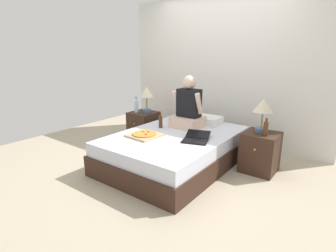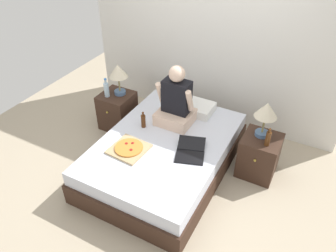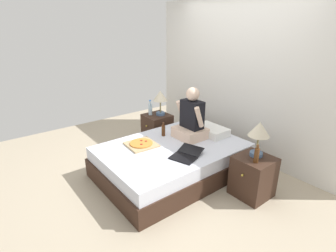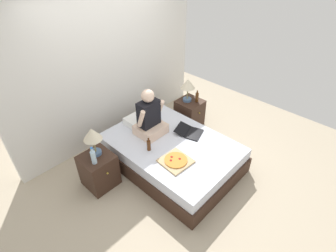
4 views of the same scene
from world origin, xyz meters
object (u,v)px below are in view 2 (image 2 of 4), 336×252
(water_bottle, at_px, (106,89))
(lamp_on_right_nightstand, at_px, (266,112))
(nightstand_left, at_px, (118,111))
(person_seated, at_px, (176,103))
(beer_bottle_on_bed, at_px, (143,121))
(bed, at_px, (165,155))
(beer_bottle, at_px, (268,138))
(lamp_on_left_nightstand, at_px, (118,73))
(laptop, at_px, (190,152))
(nightstand_right, at_px, (259,156))
(pizza_box, at_px, (129,149))

(water_bottle, height_order, lamp_on_right_nightstand, lamp_on_right_nightstand)
(nightstand_left, height_order, water_bottle, water_bottle)
(person_seated, bearing_deg, nightstand_left, 175.92)
(beer_bottle_on_bed, bearing_deg, water_bottle, 160.12)
(bed, xyz_separation_m, lamp_on_right_nightstand, (1.01, 0.53, 0.64))
(water_bottle, relative_size, beer_bottle, 1.20)
(lamp_on_left_nightstand, xyz_separation_m, lamp_on_right_nightstand, (2.02, 0.00, 0.00))
(person_seated, bearing_deg, beer_bottle, -1.45)
(beer_bottle_on_bed, bearing_deg, bed, -18.23)
(lamp_on_right_nightstand, distance_m, laptop, 0.97)
(nightstand_right, relative_size, pizza_box, 1.26)
(water_bottle, bearing_deg, nightstand_right, 2.37)
(beer_bottle_on_bed, bearing_deg, pizza_box, -79.56)
(beer_bottle, relative_size, pizza_box, 0.54)
(water_bottle, height_order, pizza_box, water_bottle)
(nightstand_right, bearing_deg, beer_bottle, -54.99)
(lamp_on_left_nightstand, height_order, water_bottle, lamp_on_left_nightstand)
(pizza_box, relative_size, beer_bottle_on_bed, 1.94)
(laptop, bearing_deg, beer_bottle_on_bed, 165.44)
(beer_bottle, bearing_deg, lamp_on_left_nightstand, 175.95)
(beer_bottle, distance_m, pizza_box, 1.58)
(lamp_on_right_nightstand, height_order, beer_bottle, lamp_on_right_nightstand)
(water_bottle, bearing_deg, lamp_on_left_nightstand, 49.40)
(beer_bottle, distance_m, beer_bottle_on_bed, 1.51)
(nightstand_right, relative_size, lamp_on_right_nightstand, 1.20)
(laptop, height_order, pizza_box, laptop)
(nightstand_right, height_order, beer_bottle_on_bed, beer_bottle_on_bed)
(person_seated, relative_size, pizza_box, 1.83)
(laptop, relative_size, beer_bottle_on_bed, 2.24)
(pizza_box, bearing_deg, nightstand_left, 132.73)
(lamp_on_left_nightstand, xyz_separation_m, beer_bottle, (2.12, -0.15, -0.23))
(nightstand_left, bearing_deg, person_seated, -4.08)
(bed, relative_size, water_bottle, 7.47)
(water_bottle, height_order, laptop, water_bottle)
(water_bottle, distance_m, laptop, 1.58)
(nightstand_right, bearing_deg, beer_bottle_on_bed, -165.52)
(lamp_on_left_nightstand, xyz_separation_m, person_seated, (0.94, -0.12, -0.13))
(laptop, bearing_deg, water_bottle, 162.71)
(water_bottle, bearing_deg, beer_bottle, -0.26)
(beer_bottle, height_order, person_seated, person_seated)
(lamp_on_left_nightstand, distance_m, person_seated, 0.96)
(lamp_on_right_nightstand, relative_size, person_seated, 0.58)
(water_bottle, height_order, nightstand_right, water_bottle)
(bed, bearing_deg, person_seated, 98.27)
(water_bottle, xyz_separation_m, lamp_on_right_nightstand, (2.14, 0.14, 0.22))
(nightstand_right, relative_size, beer_bottle_on_bed, 2.45)
(lamp_on_left_nightstand, height_order, nightstand_right, lamp_on_left_nightstand)
(bed, height_order, lamp_on_left_nightstand, lamp_on_left_nightstand)
(beer_bottle, relative_size, laptop, 0.47)
(beer_bottle, xyz_separation_m, person_seated, (-1.17, 0.03, 0.11))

